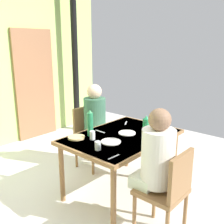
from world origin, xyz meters
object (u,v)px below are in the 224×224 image
at_px(chair_far_diner, 89,133).
at_px(water_bottle_green_near, 146,130).
at_px(person_far_diner, 96,116).
at_px(water_bottle_green_far, 90,124).
at_px(dining_table, 122,141).
at_px(person_near_diner, 157,156).
at_px(chair_near_diner, 168,189).

xyz_separation_m(chair_far_diner, water_bottle_green_near, (-0.27, -1.15, 0.37)).
bearing_deg(person_far_diner, water_bottle_green_far, 39.40).
xyz_separation_m(dining_table, chair_far_diner, (0.25, 0.80, -0.16)).
distance_m(dining_table, chair_far_diner, 0.86).
bearing_deg(water_bottle_green_near, chair_far_diner, 76.69).
height_order(person_near_diner, water_bottle_green_near, person_near_diner).
xyz_separation_m(chair_far_diner, water_bottle_green_far, (-0.50, -0.54, 0.37)).
bearing_deg(person_near_diner, water_bottle_green_far, 85.12).
height_order(dining_table, chair_near_diner, chair_near_diner).
bearing_deg(person_far_diner, chair_far_diner, -90.00).
distance_m(dining_table, person_near_diner, 0.76).
height_order(chair_far_diner, water_bottle_green_near, water_bottle_green_near).
height_order(dining_table, water_bottle_green_far, water_bottle_green_far).
xyz_separation_m(person_far_diner, water_bottle_green_far, (-0.50, -0.41, 0.09)).
xyz_separation_m(person_near_diner, water_bottle_green_near, (0.30, 0.32, 0.09)).
relative_size(chair_near_diner, water_bottle_green_near, 2.86).
relative_size(dining_table, person_far_diner, 1.71).
height_order(chair_near_diner, water_bottle_green_near, water_bottle_green_near).
distance_m(person_near_diner, water_bottle_green_near, 0.45).
bearing_deg(dining_table, water_bottle_green_far, 133.82).
height_order(chair_far_diner, person_far_diner, person_far_diner).
distance_m(chair_near_diner, water_bottle_green_far, 1.13).
bearing_deg(chair_far_diner, water_bottle_green_far, 47.62).
bearing_deg(chair_near_diner, person_far_diner, 68.64).
height_order(dining_table, water_bottle_green_near, water_bottle_green_near).
bearing_deg(chair_near_diner, chair_far_diner, 70.31).
bearing_deg(water_bottle_green_far, person_far_diner, 39.40).
xyz_separation_m(person_near_diner, person_far_diner, (0.58, 1.34, 0.00)).
xyz_separation_m(person_near_diner, water_bottle_green_far, (0.08, 0.93, 0.09)).
relative_size(chair_far_diner, person_near_diner, 1.13).
distance_m(dining_table, chair_near_diner, 0.88).
xyz_separation_m(dining_table, water_bottle_green_far, (-0.25, 0.26, 0.22)).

